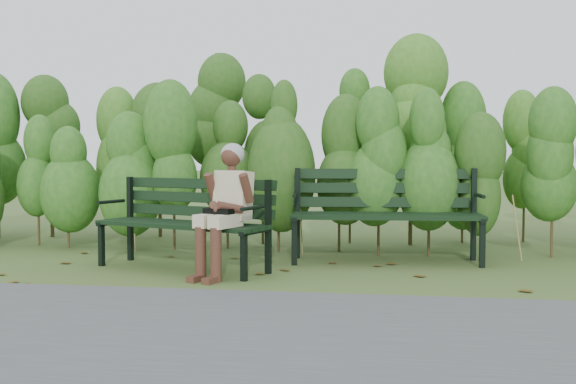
# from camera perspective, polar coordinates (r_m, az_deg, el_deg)

# --- Properties ---
(ground) EXTENTS (80.00, 80.00, 0.00)m
(ground) POSITION_cam_1_polar(r_m,az_deg,el_deg) (6.42, -0.47, -6.87)
(ground) COLOR #475827
(footpath) EXTENTS (60.00, 2.50, 0.01)m
(footpath) POSITION_cam_1_polar(r_m,az_deg,el_deg) (4.31, -5.21, -11.83)
(footpath) COLOR #474749
(footpath) RESTS_ON ground
(hedge_band) EXTENTS (11.04, 1.67, 2.42)m
(hedge_band) POSITION_cam_1_polar(r_m,az_deg,el_deg) (8.17, 1.60, 4.14)
(hedge_band) COLOR #47381E
(hedge_band) RESTS_ON ground
(leaf_litter) EXTENTS (5.17, 2.08, 0.01)m
(leaf_litter) POSITION_cam_1_polar(r_m,az_deg,el_deg) (6.09, -1.93, -7.39)
(leaf_litter) COLOR #584214
(leaf_litter) RESTS_ON ground
(bench_left) EXTENTS (1.86, 1.15, 0.89)m
(bench_left) POSITION_cam_1_polar(r_m,az_deg,el_deg) (6.69, -8.50, -1.98)
(bench_left) COLOR black
(bench_left) RESTS_ON ground
(bench_right) EXTENTS (1.99, 0.77, 0.98)m
(bench_right) POSITION_cam_1_polar(r_m,az_deg,el_deg) (7.13, 8.25, -1.23)
(bench_right) COLOR black
(bench_right) RESTS_ON ground
(seated_woman) EXTENTS (0.54, 0.74, 1.23)m
(seated_woman) POSITION_cam_1_polar(r_m,az_deg,el_deg) (6.19, -5.30, -0.72)
(seated_woman) COLOR beige
(seated_woman) RESTS_ON ground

